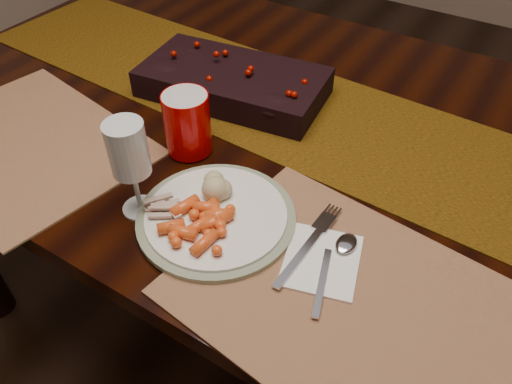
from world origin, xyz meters
The scene contains 15 objects.
floor centered at (0.00, 0.00, 0.00)m, with size 5.00×5.00×0.00m, color black.
dining_table centered at (0.00, 0.00, 0.38)m, with size 1.80×1.00×0.75m, color black.
table_runner centered at (-0.05, 0.04, 0.75)m, with size 1.65×0.34×0.00m, color black.
centerpiece centered at (-0.20, 0.02, 0.79)m, with size 0.39×0.20×0.08m, color black, non-canonical shape.
placemat_main centered at (0.24, -0.33, 0.75)m, with size 0.48×0.35×0.00m, color brown.
placemat_second centered at (-0.44, -0.33, 0.75)m, with size 0.46×0.34×0.00m, color brown.
dinner_plate centered at (-0.01, -0.31, 0.76)m, with size 0.26×0.26×0.01m, color white.
baby_carrots centered at (-0.02, -0.34, 0.78)m, with size 0.10×0.08×0.02m, color #E9521C, non-canonical shape.
mashed_potatoes centered at (-0.03, -0.26, 0.79)m, with size 0.08×0.07×0.05m, color #F3E386, non-canonical shape.
turkey_shreds centered at (-0.09, -0.36, 0.78)m, with size 0.07×0.06×0.02m, color tan, non-canonical shape.
napkin centered at (0.17, -0.30, 0.76)m, with size 0.11×0.13×0.00m, color white.
fork centered at (0.14, -0.29, 0.76)m, with size 0.03×0.17×0.00m, color silver, non-canonical shape.
spoon centered at (0.19, -0.31, 0.76)m, with size 0.03×0.16×0.00m, color silver, non-canonical shape.
red_cup centered at (-0.16, -0.18, 0.81)m, with size 0.09×0.09×0.12m, color #B00000.
wine_glass centered at (-0.14, -0.35, 0.84)m, with size 0.06×0.06×0.17m, color silver, non-canonical shape.
Camera 1 is at (0.34, -0.75, 1.35)m, focal length 35.00 mm.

